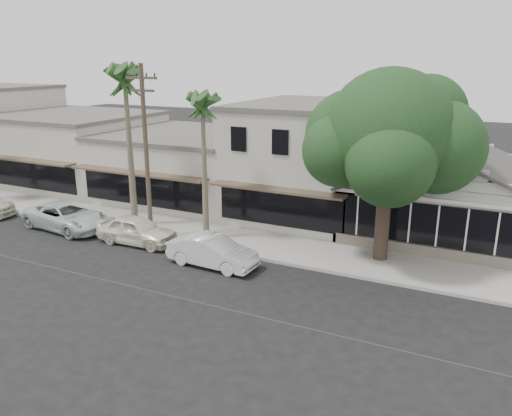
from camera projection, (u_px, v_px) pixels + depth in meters
The scene contains 13 objects.
ground at pixel (263, 318), 18.41m from camera, with size 140.00×140.00×0.00m, color black.
sidewalk_north at pixel (184, 231), 27.55m from camera, with size 90.00×3.50×0.15m, color #9E9991.
corner_shop at pixel (448, 189), 26.34m from camera, with size 10.40×8.60×5.10m.
row_building_near at pixel (312, 161), 30.38m from camera, with size 8.00×10.00×6.50m, color #BCB6A9.
row_building_midnear at pixel (188, 166), 34.46m from camera, with size 10.00×10.00×4.20m, color beige.
row_building_midfar at pixel (74, 149), 38.72m from camera, with size 11.00×10.00×5.00m, color #BCB6A9.
utility_pole at pixel (146, 149), 25.28m from camera, with size 1.80×0.24×9.00m.
car_0 at pixel (137, 230), 25.67m from camera, with size 1.73×4.31×1.47m, color silver.
car_1 at pixel (212, 251), 22.88m from camera, with size 1.49×4.28×1.41m, color silver.
car_2 at pixel (67, 216), 27.88m from camera, with size 2.46×5.34×1.48m, color silver.
shade_tree at pixel (389, 137), 22.19m from camera, with size 8.03×7.26×8.91m.
palm_east at pixel (202, 107), 24.39m from camera, with size 2.70×2.70×8.07m.
palm_mid at pixel (125, 81), 26.15m from camera, with size 3.58×3.58×9.40m.
Camera 1 is at (6.93, -14.96, 9.15)m, focal length 35.00 mm.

